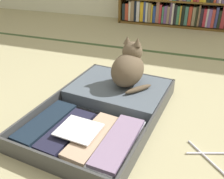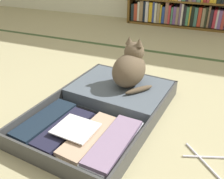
# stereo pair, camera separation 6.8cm
# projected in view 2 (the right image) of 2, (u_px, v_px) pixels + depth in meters

# --- Properties ---
(ground_plane) EXTENTS (10.00, 10.00, 0.00)m
(ground_plane) POSITION_uv_depth(u_px,v_px,m) (108.00, 129.00, 1.33)
(ground_plane) COLOR tan
(tatami_border) EXTENTS (4.80, 0.05, 0.00)m
(tatami_border) POSITION_uv_depth(u_px,v_px,m) (162.00, 53.00, 2.33)
(tatami_border) COLOR #3A502B
(tatami_border) RESTS_ON ground_plane
(open_suitcase) EXTENTS (0.68, 0.97, 0.10)m
(open_suitcase) POSITION_uv_depth(u_px,v_px,m) (107.00, 107.00, 1.45)
(open_suitcase) COLOR #3E3E3F
(open_suitcase) RESTS_ON ground_plane
(black_cat) EXTENTS (0.27, 0.28, 0.29)m
(black_cat) POSITION_uv_depth(u_px,v_px,m) (131.00, 68.00, 1.52)
(black_cat) COLOR brown
(black_cat) RESTS_ON open_suitcase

